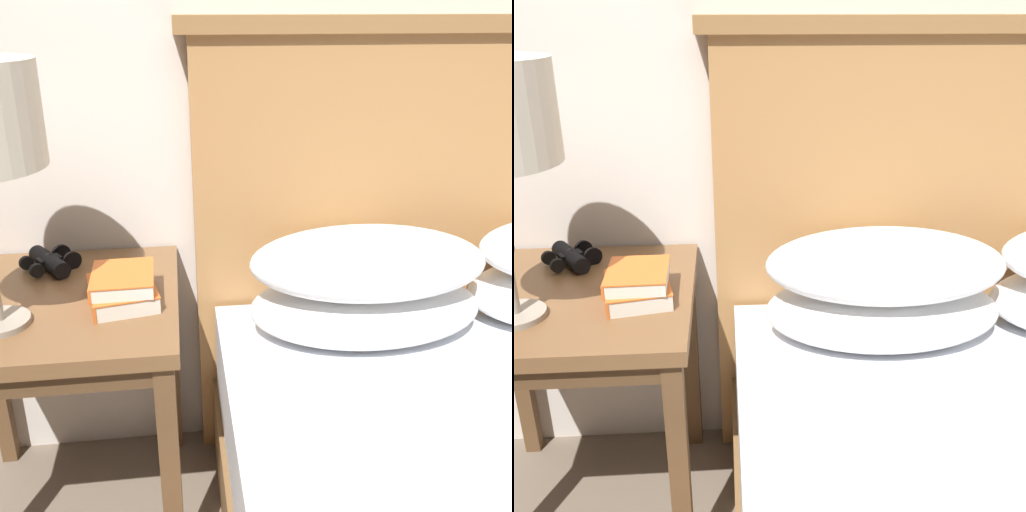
# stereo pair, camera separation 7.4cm
# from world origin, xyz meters

# --- Properties ---
(wall_back) EXTENTS (8.00, 0.06, 2.60)m
(wall_back) POSITION_xyz_m (0.00, 0.91, 1.30)
(wall_back) COLOR silver
(wall_back) RESTS_ON ground_plane
(nightstand) EXTENTS (0.58, 0.58, 0.67)m
(nightstand) POSITION_xyz_m (-0.60, 0.58, 0.58)
(nightstand) COLOR brown
(nightstand) RESTS_ON ground_plane
(book_on_nightstand) EXTENTS (0.18, 0.21, 0.04)m
(book_on_nightstand) POSITION_xyz_m (-0.44, 0.54, 0.69)
(book_on_nightstand) COLOR silver
(book_on_nightstand) RESTS_ON nightstand
(book_stacked_on_top) EXTENTS (0.14, 0.17, 0.03)m
(book_stacked_on_top) POSITION_xyz_m (-0.44, 0.54, 0.73)
(book_stacked_on_top) COLOR silver
(book_stacked_on_top) RESTS_ON book_on_nightstand
(binoculars_pair) EXTENTS (0.16, 0.16, 0.05)m
(binoculars_pair) POSITION_xyz_m (-0.64, 0.75, 0.69)
(binoculars_pair) COLOR black
(binoculars_pair) RESTS_ON nightstand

